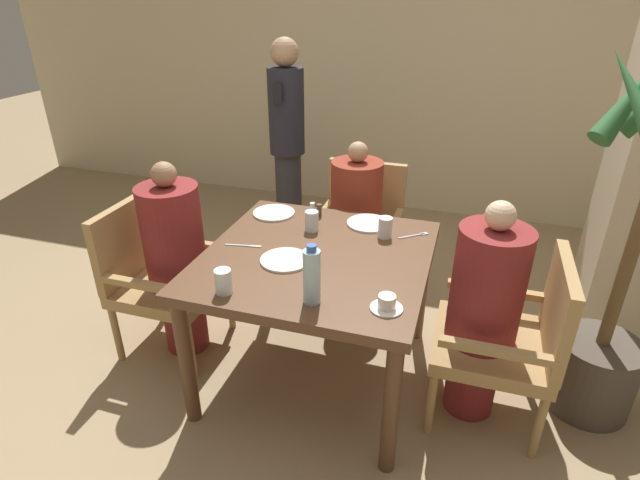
# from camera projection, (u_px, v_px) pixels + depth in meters

# --- Properties ---
(ground_plane) EXTENTS (16.00, 16.00, 0.00)m
(ground_plane) POSITION_uv_depth(u_px,v_px,m) (317.00, 372.00, 2.75)
(ground_plane) COLOR #9E8460
(wall_back) EXTENTS (8.00, 0.06, 2.80)m
(wall_back) POSITION_uv_depth(u_px,v_px,m) (406.00, 52.00, 4.22)
(wall_back) COLOR beige
(wall_back) RESTS_ON ground_plane
(dining_table) EXTENTS (1.07, 1.10, 0.74)m
(dining_table) POSITION_uv_depth(u_px,v_px,m) (317.00, 271.00, 2.46)
(dining_table) COLOR brown
(dining_table) RESTS_ON ground_plane
(chair_left_side) EXTENTS (0.53, 0.53, 0.86)m
(chair_left_side) POSITION_uv_depth(u_px,v_px,m) (157.00, 273.00, 2.79)
(chair_left_side) COLOR #A88451
(chair_left_side) RESTS_ON ground_plane
(diner_in_left_chair) EXTENTS (0.32, 0.32, 1.12)m
(diner_in_left_chair) POSITION_uv_depth(u_px,v_px,m) (176.00, 259.00, 2.70)
(diner_in_left_chair) COLOR maroon
(diner_in_left_chair) RESTS_ON ground_plane
(chair_far_side) EXTENTS (0.53, 0.53, 0.86)m
(chair_far_side) POSITION_uv_depth(u_px,v_px,m) (360.00, 225.00, 3.34)
(chair_far_side) COLOR #A88451
(chair_far_side) RESTS_ON ground_plane
(diner_in_far_chair) EXTENTS (0.32, 0.32, 1.07)m
(diner_in_far_chair) POSITION_uv_depth(u_px,v_px,m) (355.00, 222.00, 3.19)
(diner_in_far_chair) COLOR maroon
(diner_in_far_chair) RESTS_ON ground_plane
(chair_right_side) EXTENTS (0.53, 0.53, 0.86)m
(chair_right_side) POSITION_uv_depth(u_px,v_px,m) (512.00, 335.00, 2.28)
(chair_right_side) COLOR #A88451
(chair_right_side) RESTS_ON ground_plane
(diner_in_right_chair) EXTENTS (0.32, 0.32, 1.11)m
(diner_in_right_chair) POSITION_uv_depth(u_px,v_px,m) (483.00, 311.00, 2.27)
(diner_in_right_chair) COLOR maroon
(diner_in_right_chair) RESTS_ON ground_plane
(standing_host) EXTENTS (0.27, 0.31, 1.58)m
(standing_host) POSITION_uv_depth(u_px,v_px,m) (287.00, 139.00, 3.83)
(standing_host) COLOR #2D2D33
(standing_host) RESTS_ON ground_plane
(potted_palm) EXTENTS (0.56, 0.60, 1.80)m
(potted_palm) POSITION_uv_depth(u_px,v_px,m) (613.00, 306.00, 2.27)
(potted_palm) COLOR #4C4238
(potted_palm) RESTS_ON ground_plane
(plate_main_left) EXTENTS (0.24, 0.24, 0.01)m
(plate_main_left) POSITION_uv_depth(u_px,v_px,m) (285.00, 260.00, 2.35)
(plate_main_left) COLOR white
(plate_main_left) RESTS_ON dining_table
(plate_main_right) EXTENTS (0.24, 0.24, 0.01)m
(plate_main_right) POSITION_uv_depth(u_px,v_px,m) (274.00, 213.00, 2.84)
(plate_main_right) COLOR white
(plate_main_right) RESTS_ON dining_table
(plate_dessert_center) EXTENTS (0.24, 0.24, 0.01)m
(plate_dessert_center) POSITION_uv_depth(u_px,v_px,m) (369.00, 223.00, 2.71)
(plate_dessert_center) COLOR white
(plate_dessert_center) RESTS_ON dining_table
(teacup_with_saucer) EXTENTS (0.13, 0.13, 0.06)m
(teacup_with_saucer) POSITION_uv_depth(u_px,v_px,m) (387.00, 304.00, 1.99)
(teacup_with_saucer) COLOR white
(teacup_with_saucer) RESTS_ON dining_table
(water_bottle) EXTENTS (0.07, 0.07, 0.26)m
(water_bottle) POSITION_uv_depth(u_px,v_px,m) (312.00, 276.00, 1.99)
(water_bottle) COLOR #A3C6DB
(water_bottle) RESTS_ON dining_table
(glass_tall_near) EXTENTS (0.07, 0.07, 0.11)m
(glass_tall_near) POSITION_uv_depth(u_px,v_px,m) (312.00, 221.00, 2.62)
(glass_tall_near) COLOR silver
(glass_tall_near) RESTS_ON dining_table
(glass_tall_mid) EXTENTS (0.07, 0.07, 0.11)m
(glass_tall_mid) POSITION_uv_depth(u_px,v_px,m) (385.00, 227.00, 2.55)
(glass_tall_mid) COLOR silver
(glass_tall_mid) RESTS_ON dining_table
(glass_tall_far) EXTENTS (0.07, 0.07, 0.11)m
(glass_tall_far) POSITION_uv_depth(u_px,v_px,m) (223.00, 281.00, 2.08)
(glass_tall_far) COLOR silver
(glass_tall_far) RESTS_ON dining_table
(salt_shaker) EXTENTS (0.03, 0.03, 0.08)m
(salt_shaker) POSITION_uv_depth(u_px,v_px,m) (312.00, 209.00, 2.80)
(salt_shaker) COLOR white
(salt_shaker) RESTS_ON dining_table
(pepper_shaker) EXTENTS (0.03, 0.03, 0.07)m
(pepper_shaker) POSITION_uv_depth(u_px,v_px,m) (319.00, 210.00, 2.79)
(pepper_shaker) COLOR #4C3D2D
(pepper_shaker) RESTS_ON dining_table
(fork_beside_plate) EXTENTS (0.14, 0.12, 0.00)m
(fork_beside_plate) POSITION_uv_depth(u_px,v_px,m) (416.00, 235.00, 2.59)
(fork_beside_plate) COLOR silver
(fork_beside_plate) RESTS_ON dining_table
(knife_beside_plate) EXTENTS (0.18, 0.05, 0.00)m
(knife_beside_plate) POSITION_uv_depth(u_px,v_px,m) (245.00, 246.00, 2.49)
(knife_beside_plate) COLOR silver
(knife_beside_plate) RESTS_ON dining_table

